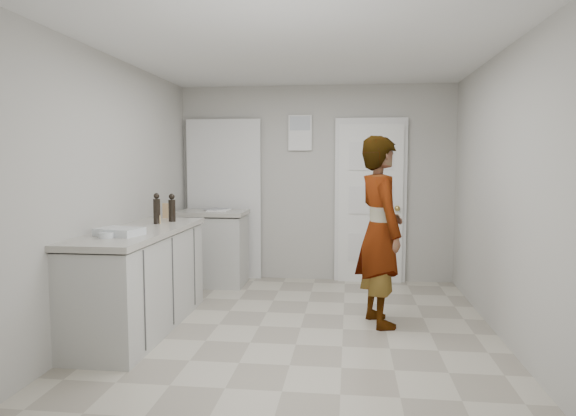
# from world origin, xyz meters

# --- Properties ---
(ground) EXTENTS (4.00, 4.00, 0.00)m
(ground) POSITION_xyz_m (0.00, 0.00, 0.00)
(ground) COLOR gray
(ground) RESTS_ON ground
(room_shell) EXTENTS (4.00, 4.00, 4.00)m
(room_shell) POSITION_xyz_m (-0.17, 1.95, 1.02)
(room_shell) COLOR #B3B1A9
(room_shell) RESTS_ON ground
(main_counter) EXTENTS (0.64, 1.96, 0.93)m
(main_counter) POSITION_xyz_m (-1.45, -0.20, 0.43)
(main_counter) COLOR beige
(main_counter) RESTS_ON ground
(side_counter) EXTENTS (0.84, 0.61, 0.93)m
(side_counter) POSITION_xyz_m (-1.25, 1.55, 0.43)
(side_counter) COLOR beige
(side_counter) RESTS_ON ground
(person) EXTENTS (0.61, 0.75, 1.77)m
(person) POSITION_xyz_m (0.72, 0.21, 0.88)
(person) COLOR silver
(person) RESTS_ON ground
(cake_mix_box) EXTENTS (0.11, 0.08, 0.16)m
(cake_mix_box) POSITION_xyz_m (-1.52, 0.70, 1.01)
(cake_mix_box) COLOR #AA8455
(cake_mix_box) RESTS_ON main_counter
(spice_jar) EXTENTS (0.06, 0.06, 0.09)m
(spice_jar) POSITION_xyz_m (-1.42, 0.19, 0.97)
(spice_jar) COLOR tan
(spice_jar) RESTS_ON main_counter
(oil_cruet_a) EXTENTS (0.07, 0.07, 0.28)m
(oil_cruet_a) POSITION_xyz_m (-1.36, 0.40, 1.06)
(oil_cruet_a) COLOR black
(oil_cruet_a) RESTS_ON main_counter
(oil_cruet_b) EXTENTS (0.07, 0.07, 0.30)m
(oil_cruet_b) POSITION_xyz_m (-1.43, 0.19, 1.07)
(oil_cruet_b) COLOR black
(oil_cruet_b) RESTS_ON main_counter
(baking_dish) EXTENTS (0.40, 0.33, 0.06)m
(baking_dish) POSITION_xyz_m (-1.45, -0.61, 0.95)
(baking_dish) COLOR silver
(baking_dish) RESTS_ON main_counter
(egg_bowl) EXTENTS (0.12, 0.12, 0.05)m
(egg_bowl) POSITION_xyz_m (-1.49, -0.76, 0.95)
(egg_bowl) COLOR silver
(egg_bowl) RESTS_ON main_counter
(papers) EXTENTS (0.25, 0.32, 0.01)m
(papers) POSITION_xyz_m (-1.18, 1.60, 0.93)
(papers) COLOR white
(papers) RESTS_ON side_counter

